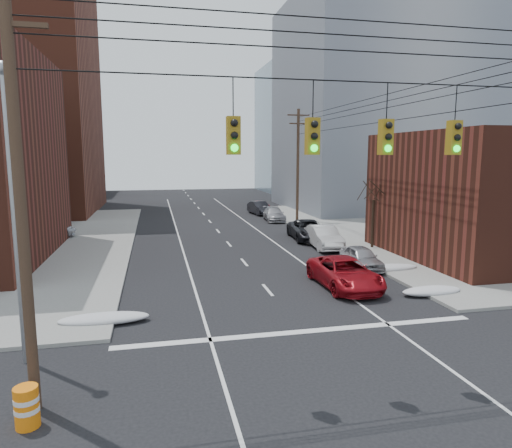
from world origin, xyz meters
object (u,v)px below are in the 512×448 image
parked_car_e (261,207)px  lot_car_a (3,247)px  lot_car_b (40,229)px  red_pickup (345,273)px  parked_car_f (259,208)px  lot_car_d (6,232)px  construction_barrel (27,406)px  parked_car_d (274,214)px  parked_car_b (324,237)px  parked_car_c (308,230)px  parked_car_a (361,258)px

parked_car_e → lot_car_a: bearing=-142.9°
parked_car_e → lot_car_b: bearing=-153.5°
red_pickup → parked_car_f: bearing=84.9°
lot_car_a → lot_car_d: bearing=37.6°
red_pickup → parked_car_f: red_pickup is taller
construction_barrel → parked_car_f: bearing=69.1°
red_pickup → parked_car_d: size_ratio=1.16×
lot_car_d → construction_barrel: bearing=-169.6°
parked_car_d → parked_car_b: bearing=-84.8°
parked_car_d → parked_car_e: 5.80m
lot_car_a → lot_car_b: (0.76, 6.49, 0.09)m
parked_car_d → construction_barrel: parked_car_d is taller
parked_car_c → lot_car_d: bearing=176.8°
lot_car_a → parked_car_a: bearing=-85.1°
parked_car_d → parked_car_c: bearing=-84.8°
lot_car_b → parked_car_c: bearing=-115.8°
parked_car_a → lot_car_a: (-21.27, 7.26, 0.14)m
parked_car_b → lot_car_d: size_ratio=1.09×
parked_car_e → parked_car_a: bearing=-94.1°
construction_barrel → red_pickup: bearing=37.3°
red_pickup → lot_car_b: bearing=135.6°
parked_car_c → lot_car_b: (-20.51, 4.28, 0.11)m
parked_car_e → construction_barrel: bearing=-115.1°
parked_car_b → lot_car_b: 21.89m
parked_car_a → construction_barrel: 19.65m
parked_car_b → lot_car_d: lot_car_d is taller
parked_car_d → construction_barrel: bearing=-109.1°
lot_car_b → lot_car_d: size_ratio=1.19×
red_pickup → parked_car_b: (2.51, 9.47, 0.05)m
parked_car_f → lot_car_d: 25.64m
red_pickup → parked_car_a: 4.21m
lot_car_a → lot_car_d: size_ratio=0.88×
parked_car_b → lot_car_a: size_ratio=1.24×
parked_car_c → parked_car_d: bearing=94.6°
parked_car_d → construction_barrel: size_ratio=4.42×
lot_car_b → red_pickup: bearing=-147.6°
parked_car_a → parked_car_d: bearing=92.0°
parked_car_c → parked_car_f: (-0.32, 15.82, -0.04)m
parked_car_a → lot_car_d: 25.85m
parked_car_c → lot_car_a: 21.38m
red_pickup → parked_car_f: (2.19, 28.68, -0.01)m
parked_car_a → parked_car_b: bearing=92.0°
parked_car_a → parked_car_b: size_ratio=0.80×
parked_car_f → construction_barrel: size_ratio=4.26×
parked_car_e → lot_car_d: lot_car_d is taller
parked_car_d → lot_car_b: bearing=-157.6°
parked_car_a → lot_car_d: size_ratio=0.87×
parked_car_a → lot_car_a: bearing=163.1°
parked_car_f → parked_car_a: bearing=-96.5°
lot_car_a → parked_car_c: bearing=-60.3°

